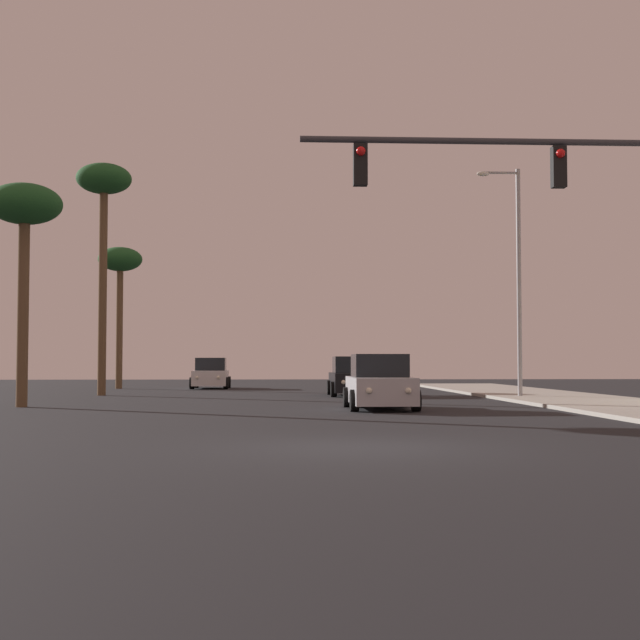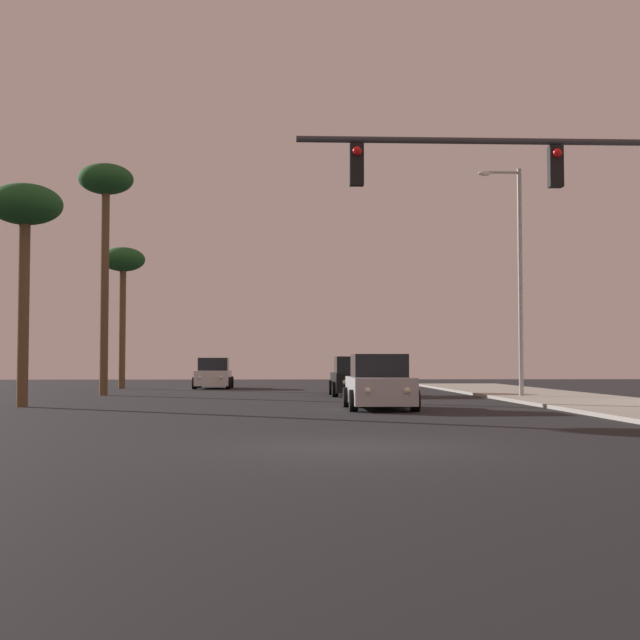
# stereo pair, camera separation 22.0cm
# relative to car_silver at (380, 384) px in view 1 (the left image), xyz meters

# --- Properties ---
(ground_plane) EXTENTS (120.00, 120.00, 0.00)m
(ground_plane) POSITION_rel_car_silver_xyz_m (-1.74, -12.18, -0.76)
(ground_plane) COLOR black
(car_silver) EXTENTS (2.04, 4.31, 1.68)m
(car_silver) POSITION_rel_car_silver_xyz_m (0.00, 0.00, 0.00)
(car_silver) COLOR #B7B7BC
(car_silver) RESTS_ON ground
(car_black) EXTENTS (2.04, 4.31, 1.68)m
(car_black) POSITION_rel_car_silver_xyz_m (0.10, 10.91, 0.00)
(car_black) COLOR black
(car_black) RESTS_ON ground
(car_white) EXTENTS (2.04, 4.32, 1.68)m
(car_white) POSITION_rel_car_silver_xyz_m (-6.76, 21.98, 0.00)
(car_white) COLOR silver
(car_white) RESTS_ON ground
(traffic_light_mast) EXTENTS (8.76, 0.36, 6.50)m
(traffic_light_mast) POSITION_rel_car_silver_xyz_m (3.40, -8.28, 4.04)
(traffic_light_mast) COLOR #38383D
(traffic_light_mast) RESTS_ON sidewalk_right
(street_lamp) EXTENTS (1.74, 0.24, 9.00)m
(street_lamp) POSITION_rel_car_silver_xyz_m (6.29, 7.51, 4.36)
(street_lamp) COLOR #99999E
(street_lamp) RESTS_ON sidewalk_right
(palm_tree_near) EXTENTS (2.40, 2.40, 7.21)m
(palm_tree_near) POSITION_rel_car_silver_xyz_m (-11.31, 1.82, 5.46)
(palm_tree_near) COLOR brown
(palm_tree_near) RESTS_ON ground
(palm_tree_far) EXTENTS (2.40, 2.40, 7.74)m
(palm_tree_far) POSITION_rel_car_silver_xyz_m (-11.73, 21.82, 5.94)
(palm_tree_far) COLOR brown
(palm_tree_far) RESTS_ON ground
(palm_tree_mid) EXTENTS (2.40, 2.40, 10.12)m
(palm_tree_mid) POSITION_rel_car_silver_xyz_m (-10.72, 11.82, 8.04)
(palm_tree_mid) COLOR brown
(palm_tree_mid) RESTS_ON ground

